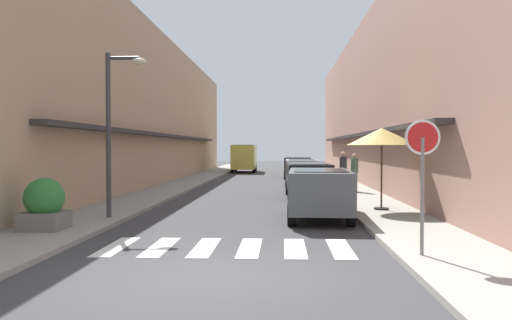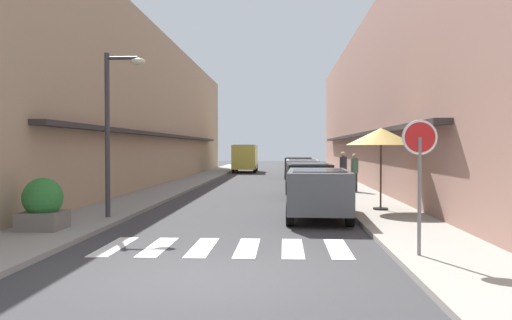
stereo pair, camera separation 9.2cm
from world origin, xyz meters
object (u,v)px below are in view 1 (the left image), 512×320
object	(u,v)px
cafe_umbrella	(382,137)
pedestrian_walking_far	(355,171)
round_street_sign	(423,152)
parked_car_near	(320,188)
parked_car_far	(302,169)
parked_car_mid	(308,176)
parked_car_distant	(298,165)
pedestrian_walking_near	(343,170)
street_lamp	(115,115)
planter_corner	(44,205)
delivery_van	(244,156)

from	to	relation	value
cafe_umbrella	pedestrian_walking_far	distance (m)	7.15
round_street_sign	pedestrian_walking_far	distance (m)	14.28
parked_car_near	cafe_umbrella	bearing A→B (deg)	37.76
parked_car_far	parked_car_near	bearing A→B (deg)	-90.00
parked_car_mid	parked_car_distant	size ratio (longest dim) A/B	0.96
pedestrian_walking_near	parked_car_distant	bearing A→B (deg)	41.32
round_street_sign	street_lamp	size ratio (longest dim) A/B	0.53
pedestrian_walking_far	street_lamp	bearing A→B (deg)	-49.23
parked_car_near	parked_car_mid	distance (m)	6.81
parked_car_far	round_street_sign	distance (m)	19.48
parked_car_near	parked_car_distant	world-z (taller)	same
round_street_sign	planter_corner	world-z (taller)	round_street_sign
cafe_umbrella	pedestrian_walking_near	xyz separation A→B (m)	(-0.34, 7.61, -1.38)
parked_car_distant	parked_car_near	bearing A→B (deg)	-90.00
parked_car_distant	delivery_van	xyz separation A→B (m)	(-4.36, 9.12, 0.48)
parked_car_near	street_lamp	distance (m)	6.28
parked_car_distant	pedestrian_walking_near	distance (m)	11.54
delivery_van	cafe_umbrella	xyz separation A→B (m)	(6.47, -28.13, 1.06)
parked_car_near	pedestrian_walking_far	xyz separation A→B (m)	(2.21, 8.64, 0.11)
delivery_van	pedestrian_walking_near	world-z (taller)	delivery_van
parked_car_distant	parked_car_mid	bearing A→B (deg)	-90.00
parked_car_mid	cafe_umbrella	world-z (taller)	cafe_umbrella
parked_car_near	parked_car_far	distance (m)	13.81
parked_car_far	planter_corner	world-z (taller)	parked_car_far
parked_car_far	pedestrian_walking_near	xyz separation A→B (m)	(1.76, -4.56, 0.16)
round_street_sign	street_lamp	world-z (taller)	street_lamp
round_street_sign	parked_car_far	bearing A→B (deg)	94.41
parked_car_distant	planter_corner	distance (m)	24.60
parked_car_mid	delivery_van	bearing A→B (deg)	100.75
parked_car_distant	round_street_sign	distance (m)	26.30
delivery_van	parked_car_mid	bearing A→B (deg)	-79.25
parked_car_far	parked_car_distant	size ratio (longest dim) A/B	0.92
parked_car_far	round_street_sign	world-z (taller)	round_street_sign
cafe_umbrella	parked_car_near	bearing A→B (deg)	-142.24
parked_car_distant	pedestrian_walking_near	size ratio (longest dim) A/B	2.43
parked_car_distant	pedestrian_walking_far	distance (m)	12.22
parked_car_near	street_lamp	world-z (taller)	street_lamp
parked_car_near	parked_car_far	size ratio (longest dim) A/B	1.02
round_street_sign	pedestrian_walking_near	world-z (taller)	round_street_sign
parked_car_mid	cafe_umbrella	bearing A→B (deg)	-67.85
parked_car_far	planter_corner	xyz separation A→B (m)	(-6.89, -16.77, -0.20)
round_street_sign	street_lamp	xyz separation A→B (m)	(-7.37, 4.97, 1.00)
parked_car_mid	street_lamp	xyz separation A→B (m)	(-5.87, -7.42, 2.12)
parked_car_near	round_street_sign	bearing A→B (deg)	-75.02
planter_corner	pedestrian_walking_near	world-z (taller)	pedestrian_walking_near
planter_corner	delivery_van	bearing A→B (deg)	85.58
parked_car_far	street_lamp	bearing A→B (deg)	-112.16
pedestrian_walking_near	cafe_umbrella	bearing A→B (deg)	-144.89
delivery_van	planter_corner	xyz separation A→B (m)	(-2.53, -32.73, -0.69)
parked_car_mid	pedestrian_walking_far	size ratio (longest dim) A/B	2.44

